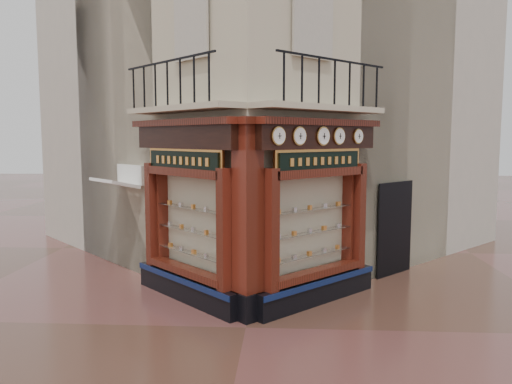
# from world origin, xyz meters

# --- Properties ---
(ground) EXTENTS (80.00, 80.00, 0.00)m
(ground) POSITION_xyz_m (0.00, 0.00, 0.00)
(ground) COLOR #4F3024
(ground) RESTS_ON ground
(main_building) EXTENTS (11.31, 11.31, 12.00)m
(main_building) POSITION_xyz_m (0.00, 6.16, 6.00)
(main_building) COLOR #C0B695
(main_building) RESTS_ON ground
(neighbour_left) EXTENTS (11.31, 11.31, 11.00)m
(neighbour_left) POSITION_xyz_m (-2.47, 8.63, 5.50)
(neighbour_left) COLOR #B3AC9C
(neighbour_left) RESTS_ON ground
(neighbour_right) EXTENTS (11.31, 11.31, 11.00)m
(neighbour_right) POSITION_xyz_m (2.47, 8.63, 5.50)
(neighbour_right) COLOR #B3AC9C
(neighbour_right) RESTS_ON ground
(shopfront_left) EXTENTS (2.86, 2.86, 3.98)m
(shopfront_left) POSITION_xyz_m (-1.41, 1.57, 1.98)
(shopfront_left) COLOR black
(shopfront_left) RESTS_ON ground
(shopfront_right) EXTENTS (2.86, 2.86, 3.98)m
(shopfront_right) POSITION_xyz_m (1.41, 1.57, 1.98)
(shopfront_right) COLOR black
(shopfront_right) RESTS_ON ground
(corner_pilaster) EXTENTS (0.85, 0.85, 3.98)m
(corner_pilaster) POSITION_xyz_m (0.00, 0.50, 1.95)
(corner_pilaster) COLOR black
(corner_pilaster) RESTS_ON ground
(balcony) EXTENTS (5.94, 2.97, 1.03)m
(balcony) POSITION_xyz_m (0.00, 1.49, 4.22)
(balcony) COLOR #C0B695
(balcony) RESTS_ON ground
(clock_a) EXTENTS (0.29, 0.29, 0.36)m
(clock_a) POSITION_xyz_m (0.59, 0.49, 3.62)
(clock_a) COLOR #B5813C
(clock_a) RESTS_ON ground
(clock_b) EXTENTS (0.30, 0.30, 0.38)m
(clock_b) POSITION_xyz_m (1.00, 0.90, 3.62)
(clock_b) COLOR #B5813C
(clock_b) RESTS_ON ground
(clock_c) EXTENTS (0.32, 0.32, 0.40)m
(clock_c) POSITION_xyz_m (1.51, 1.41, 3.62)
(clock_c) COLOR #B5813C
(clock_c) RESTS_ON ground
(clock_d) EXTENTS (0.30, 0.30, 0.37)m
(clock_d) POSITION_xyz_m (1.88, 1.78, 3.62)
(clock_d) COLOR #B5813C
(clock_d) RESTS_ON ground
(clock_e) EXTENTS (0.27, 0.27, 0.34)m
(clock_e) POSITION_xyz_m (2.35, 2.25, 3.62)
(clock_e) COLOR #B5813C
(clock_e) RESTS_ON ground
(awning) EXTENTS (1.50, 1.50, 0.26)m
(awning) POSITION_xyz_m (-3.66, 3.46, 0.00)
(awning) COLOR white
(awning) RESTS_ON ground
(signboard_left) EXTENTS (1.99, 1.99, 0.53)m
(signboard_left) POSITION_xyz_m (-1.46, 1.51, 3.10)
(signboard_left) COLOR #EF9C46
(signboard_left) RESTS_ON ground
(signboard_right) EXTENTS (1.92, 1.92, 0.51)m
(signboard_right) POSITION_xyz_m (1.46, 1.51, 3.10)
(signboard_right) COLOR #EF9C46
(signboard_right) RESTS_ON ground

